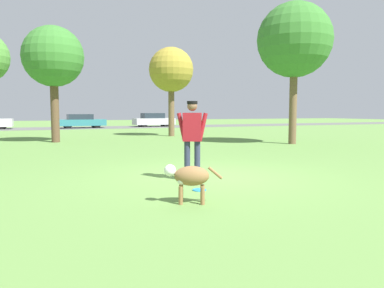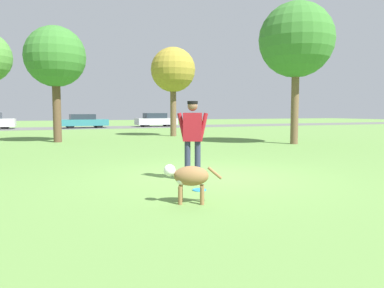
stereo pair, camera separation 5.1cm
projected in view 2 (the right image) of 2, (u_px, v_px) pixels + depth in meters
The scene contains 10 objects.
ground_plane at pixel (209, 177), 8.67m from camera, with size 120.00×120.00×0.00m, color #608C42.
far_road_strip at pixel (78, 128), 34.76m from camera, with size 120.00×6.00×0.01m.
person at pixel (193, 134), 8.15m from camera, with size 0.64×0.39×1.75m.
dog at pixel (189, 177), 6.17m from camera, with size 0.93×0.55×0.65m.
frisbee at pixel (199, 190), 7.22m from camera, with size 0.26×0.26×0.02m.
tree_far_right at pixel (173, 70), 22.93m from camera, with size 2.73×2.73×5.45m.
tree_mid_center at pixel (55, 58), 18.27m from camera, with size 2.95×2.95×5.68m.
tree_near_right at pixel (296, 40), 17.20m from camera, with size 3.44×3.44×6.54m.
parked_car_teal at pixel (84, 121), 34.56m from camera, with size 4.30×1.91×1.29m.
parked_car_silver at pixel (156, 120), 37.88m from camera, with size 4.16×1.82×1.37m.
Camera 2 is at (-3.68, -7.75, 1.52)m, focal length 35.00 mm.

